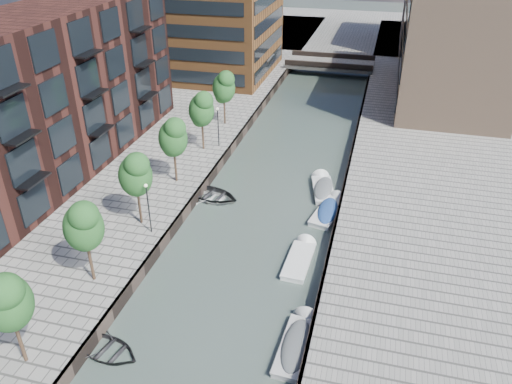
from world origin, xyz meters
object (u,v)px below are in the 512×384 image
at_px(motorboat_1, 298,342).
at_px(motorboat_3, 330,210).
at_px(sloop_0, 108,353).
at_px(car, 412,76).
at_px(motorboat_4, 323,188).
at_px(sloop_3, 214,200).
at_px(motorboat_2, 301,257).
at_px(tree_4, 173,136).
at_px(tree_2, 83,224).
at_px(tree_3, 135,173).
at_px(tree_6, 224,86).
at_px(sloop_4, 211,198).
at_px(bridge, 330,64).
at_px(tree_1, 6,300).
at_px(tree_5, 201,108).

bearing_deg(motorboat_1, motorboat_3, 90.53).
height_order(sloop_0, car, car).
bearing_deg(sloop_0, motorboat_4, -11.13).
height_order(sloop_3, motorboat_2, motorboat_2).
distance_m(tree_4, motorboat_4, 14.09).
distance_m(tree_2, sloop_0, 7.84).
relative_size(tree_3, tree_4, 1.00).
distance_m(tree_6, motorboat_3, 20.45).
height_order(sloop_4, motorboat_1, motorboat_1).
height_order(bridge, tree_1, tree_1).
distance_m(tree_1, motorboat_1, 15.91).
distance_m(sloop_0, sloop_3, 17.77).
bearing_deg(tree_4, motorboat_2, -29.33).
height_order(tree_5, sloop_0, tree_5).
height_order(bridge, sloop_0, bridge).
relative_size(tree_1, sloop_3, 1.47).
distance_m(tree_3, motorboat_3, 16.19).
relative_size(tree_3, tree_6, 1.00).
relative_size(tree_1, car, 1.36).
height_order(tree_3, motorboat_2, tree_3).
xyz_separation_m(bridge, motorboat_4, (4.18, -36.56, -1.18)).
xyz_separation_m(tree_4, sloop_4, (3.39, -0.47, -5.31)).
height_order(tree_6, sloop_0, tree_6).
xyz_separation_m(bridge, tree_2, (-8.50, -54.00, 3.92)).
xyz_separation_m(bridge, tree_5, (-8.50, -33.00, 3.92)).
distance_m(tree_5, sloop_0, 26.41).
bearing_deg(motorboat_1, sloop_4, 125.52).
xyz_separation_m(tree_3, motorboat_3, (13.79, 6.78, -5.10)).
bearing_deg(motorboat_2, tree_1, -132.09).
distance_m(bridge, motorboat_3, 40.58).
relative_size(bridge, sloop_0, 3.15).
height_order(sloop_3, motorboat_3, motorboat_3).
relative_size(motorboat_4, car, 1.22).
height_order(bridge, sloop_4, bridge).
bearing_deg(tree_2, tree_4, 90.00).
xyz_separation_m(tree_5, motorboat_3, (13.79, -7.22, -5.10)).
bearing_deg(car, tree_4, -103.51).
bearing_deg(motorboat_4, motorboat_1, -86.17).
height_order(tree_4, sloop_4, tree_4).
xyz_separation_m(bridge, sloop_3, (-4.77, -40.87, -1.39)).
xyz_separation_m(bridge, tree_1, (-8.50, -61.00, 3.92)).
distance_m(sloop_4, motorboat_3, 10.40).
xyz_separation_m(tree_3, sloop_3, (3.73, 6.13, -5.31)).
distance_m(tree_5, motorboat_2, 19.58).
bearing_deg(tree_3, car, 64.27).
distance_m(tree_1, tree_2, 7.00).
distance_m(sloop_0, motorboat_1, 11.04).
xyz_separation_m(tree_4, sloop_0, (3.43, -18.64, -5.31)).
bearing_deg(car, motorboat_2, -83.95).
height_order(tree_6, motorboat_4, tree_6).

